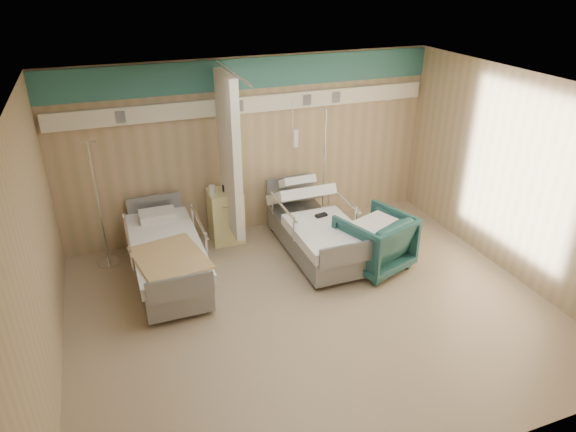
{
  "coord_description": "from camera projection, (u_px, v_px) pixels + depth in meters",
  "views": [
    {
      "loc": [
        -2.19,
        -4.94,
        4.02
      ],
      "look_at": [
        -0.1,
        0.6,
        1.09
      ],
      "focal_mm": 32.0,
      "sensor_mm": 36.0,
      "label": 1
    }
  ],
  "objects": [
    {
      "name": "room_walls",
      "position": [
        304.0,
        168.0,
        6.0
      ],
      "size": [
        6.04,
        5.04,
        2.82
      ],
      "color": "tan",
      "rests_on": "ground"
    },
    {
      "name": "bedside_cabinet",
      "position": [
        226.0,
        216.0,
        8.1
      ],
      "size": [
        0.5,
        0.48,
        0.85
      ],
      "primitive_type": "cube",
      "color": "#F3E998",
      "rests_on": "ground"
    },
    {
      "name": "toiletry_bag",
      "position": [
        230.0,
        188.0,
        7.9
      ],
      "size": [
        0.23,
        0.18,
        0.11
      ],
      "primitive_type": "cube",
      "rotation": [
        0.0,
        0.0,
        0.27
      ],
      "color": "black",
      "rests_on": "bedside_cabinet"
    },
    {
      "name": "tan_blanket",
      "position": [
        170.0,
        258.0,
        6.53
      ],
      "size": [
        0.99,
        1.16,
        0.04
      ],
      "primitive_type": "cube",
      "rotation": [
        0.0,
        0.0,
        0.19
      ],
      "color": "tan",
      "rests_on": "bed_left"
    },
    {
      "name": "visitor_armchair",
      "position": [
        374.0,
        241.0,
        7.38
      ],
      "size": [
        1.16,
        1.17,
        0.84
      ],
      "primitive_type": "imported",
      "rotation": [
        0.0,
        0.0,
        3.48
      ],
      "color": "#1D4947",
      "rests_on": "ground"
    },
    {
      "name": "call_remote",
      "position": [
        321.0,
        215.0,
        7.62
      ],
      "size": [
        0.19,
        0.11,
        0.04
      ],
      "primitive_type": "cube",
      "rotation": [
        0.0,
        0.0,
        0.16
      ],
      "color": "black",
      "rests_on": "bed_right"
    },
    {
      "name": "bed_left",
      "position": [
        168.0,
        262.0,
        7.07
      ],
      "size": [
        1.0,
        2.16,
        0.63
      ],
      "primitive_type": null,
      "color": "white",
      "rests_on": "ground"
    },
    {
      "name": "iv_stand_right",
      "position": [
        323.0,
        203.0,
        8.58
      ],
      "size": [
        0.36,
        0.36,
        2.01
      ],
      "rotation": [
        0.0,
        0.0,
        0.09
      ],
      "color": "silver",
      "rests_on": "ground"
    },
    {
      "name": "bed_right",
      "position": [
        315.0,
        235.0,
        7.76
      ],
      "size": [
        1.0,
        2.16,
        0.63
      ],
      "primitive_type": null,
      "color": "white",
      "rests_on": "ground"
    },
    {
      "name": "iv_stand_left",
      "position": [
        105.0,
        240.0,
        7.47
      ],
      "size": [
        0.34,
        0.34,
        1.9
      ],
      "rotation": [
        0.0,
        0.0,
        -0.28
      ],
      "color": "silver",
      "rests_on": "ground"
    },
    {
      "name": "white_cup",
      "position": [
        212.0,
        190.0,
        7.8
      ],
      "size": [
        0.11,
        0.11,
        0.13
      ],
      "primitive_type": "cylinder",
      "rotation": [
        0.0,
        0.0,
        0.27
      ],
      "color": "white",
      "rests_on": "bedside_cabinet"
    },
    {
      "name": "ground",
      "position": [
        312.0,
        309.0,
        6.62
      ],
      "size": [
        6.0,
        5.0,
        0.0
      ],
      "primitive_type": "cube",
      "color": "gray",
      "rests_on": "ground"
    },
    {
      "name": "waffle_blanket",
      "position": [
        379.0,
        214.0,
        7.14
      ],
      "size": [
        0.8,
        0.76,
        0.07
      ],
      "primitive_type": "cube",
      "rotation": [
        0.0,
        0.0,
        3.49
      ],
      "color": "silver",
      "rests_on": "visitor_armchair"
    }
  ]
}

